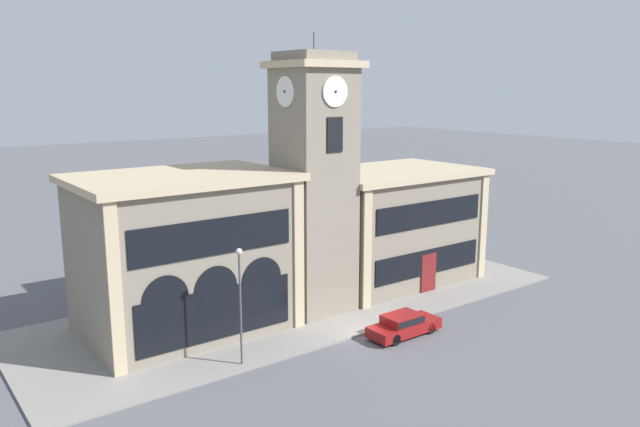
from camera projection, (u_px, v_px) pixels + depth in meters
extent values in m
plane|color=#56565B|center=(367.00, 334.00, 38.90)|extent=(300.00, 300.00, 0.00)
cube|color=gray|center=(303.00, 303.00, 44.31)|extent=(38.73, 13.82, 0.15)
cube|color=gray|center=(314.00, 194.00, 41.64)|extent=(4.34, 4.34, 16.35)
cube|color=tan|center=(314.00, 65.00, 39.97)|extent=(5.04, 5.04, 0.45)
cube|color=gray|center=(314.00, 56.00, 39.86)|extent=(4.00, 4.00, 0.60)
cylinder|color=#4C4C51|center=(314.00, 42.00, 39.69)|extent=(0.10, 0.10, 1.20)
cylinder|color=silver|center=(335.00, 92.00, 38.56)|extent=(1.92, 0.10, 1.92)
cylinder|color=black|center=(336.00, 92.00, 38.50)|extent=(0.15, 0.04, 0.15)
cylinder|color=silver|center=(285.00, 92.00, 39.00)|extent=(0.10, 1.92, 1.92)
cylinder|color=black|center=(284.00, 92.00, 38.96)|extent=(0.04, 0.15, 0.15)
cube|color=black|center=(335.00, 135.00, 39.09)|extent=(1.22, 0.10, 2.20)
cube|color=gray|center=(184.00, 257.00, 38.88)|extent=(12.25, 8.43, 9.54)
cube|color=tan|center=(180.00, 177.00, 37.89)|extent=(12.95, 9.13, 0.45)
cube|color=tan|center=(115.00, 292.00, 32.14)|extent=(0.70, 0.16, 9.54)
cube|color=tan|center=(299.00, 257.00, 38.91)|extent=(0.70, 0.16, 9.54)
cube|color=black|center=(214.00, 237.00, 35.12)|extent=(10.04, 0.10, 2.10)
cube|color=black|center=(217.00, 314.00, 36.03)|extent=(9.80, 0.10, 3.05)
cylinder|color=black|center=(166.00, 299.00, 33.93)|extent=(2.69, 0.06, 2.69)
cylinder|color=black|center=(216.00, 289.00, 35.72)|extent=(2.69, 0.06, 2.69)
cylinder|color=black|center=(262.00, 279.00, 37.52)|extent=(2.69, 0.06, 2.69)
cube|color=gray|center=(390.00, 228.00, 49.26)|extent=(12.89, 8.43, 8.45)
cube|color=tan|center=(391.00, 172.00, 48.37)|extent=(13.59, 9.13, 0.45)
cube|color=tan|center=(367.00, 251.00, 42.32)|extent=(0.70, 0.16, 8.45)
cube|color=tan|center=(483.00, 227.00, 49.47)|extent=(0.70, 0.16, 8.45)
cube|color=black|center=(430.00, 214.00, 45.54)|extent=(10.57, 0.10, 1.86)
cube|color=maroon|center=(428.00, 274.00, 46.44)|extent=(1.50, 0.12, 3.04)
cube|color=black|center=(429.00, 262.00, 46.27)|extent=(10.57, 0.10, 1.89)
cube|color=maroon|center=(404.00, 327.00, 38.70)|extent=(4.90, 1.86, 0.65)
cube|color=maroon|center=(402.00, 319.00, 38.46)|extent=(2.36, 1.66, 0.56)
cube|color=black|center=(402.00, 319.00, 38.46)|extent=(2.26, 1.70, 0.42)
cylinder|color=black|center=(412.00, 321.00, 40.25)|extent=(0.69, 0.22, 0.69)
cylinder|color=black|center=(431.00, 328.00, 39.00)|extent=(0.69, 0.22, 0.69)
cylinder|color=black|center=(377.00, 332.00, 38.46)|extent=(0.69, 0.22, 0.69)
cylinder|color=black|center=(395.00, 340.00, 37.21)|extent=(0.69, 0.22, 0.69)
cylinder|color=#4C4C51|center=(241.00, 310.00, 33.82)|extent=(0.12, 0.12, 6.24)
sphere|color=silver|center=(239.00, 252.00, 33.16)|extent=(0.36, 0.36, 0.36)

